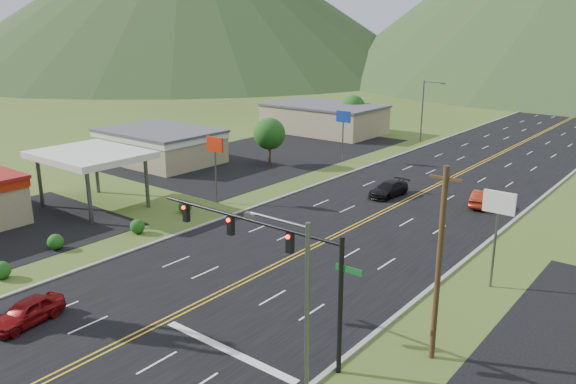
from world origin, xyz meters
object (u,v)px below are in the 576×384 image
Objects in this scene: car_dark_mid at (389,190)px; car_red_far at (482,198)px; gas_canopy at (91,156)px; car_red_near at (27,312)px; streetlight_west at (424,107)px; traffic_signal at (274,251)px; streetlight_east at (301,311)px.

car_red_far reaches higher than car_dark_mid.
car_red_near is at bearing -42.74° from gas_canopy.
car_dark_mid is at bearing 74.95° from car_red_near.
streetlight_west is 1.81× the size of car_dark_mid.
streetlight_west reaches higher than car_dark_mid.
streetlight_east is (4.70, -4.00, -0.15)m from traffic_signal.
car_red_far is at bearing 22.97° from car_dark_mid.
streetlight_east reaches higher than gas_canopy.
car_red_near is at bearing 63.01° from car_red_far.
streetlight_east is 34.95m from car_dark_mid.
traffic_signal is at bearing -67.21° from car_dark_mid.
gas_canopy is 22.46m from car_red_near.
streetlight_east is 64.21m from streetlight_west.
streetlight_west is (-18.16, 56.00, -0.15)m from traffic_signal.
gas_canopy is 2.16× the size of car_red_far.
gas_canopy is (-33.18, 12.00, -0.31)m from streetlight_east.
streetlight_east is 1.00× the size of streetlight_west.
traffic_signal is at bearing 139.61° from streetlight_east.
traffic_signal is at bearing -15.70° from gas_canopy.
traffic_signal reaches higher than car_dark_mid.
gas_canopy is 36.56m from car_red_far.
streetlight_east is 17.80m from car_red_near.
car_dark_mid is (3.73, 35.02, -0.00)m from car_red_near.
traffic_signal is 29.68m from car_dark_mid.
car_red_near is 0.85× the size of car_dark_mid.
traffic_signal reaches higher than car_red_far.
traffic_signal reaches higher than car_red_near.
traffic_signal is 29.59m from gas_canopy.
streetlight_east reaches higher than car_red_far.
gas_canopy is 2.35× the size of car_red_near.
car_red_near is at bearing -84.66° from streetlight_west.
car_red_far is (18.08, -25.35, -4.42)m from streetlight_west.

